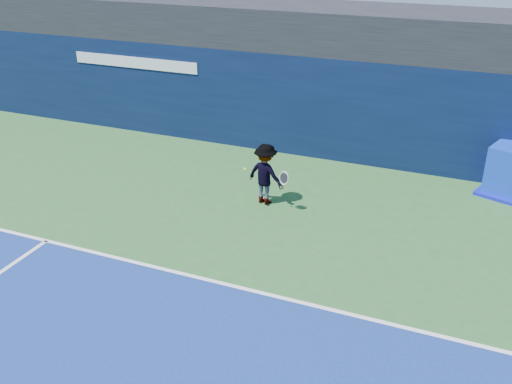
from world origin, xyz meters
The scene contains 5 objects.
baseline centered at (0.00, 3.00, 0.01)m, with size 24.00×0.10×0.01m, color white.
stadium_band centered at (0.00, 11.50, 3.60)m, with size 36.00×3.00×1.20m, color black.
back_wall_assembly centered at (0.00, 10.50, 1.50)m, with size 36.00×1.03×3.00m.
tennis_player centered at (-1.18, 6.66, 0.78)m, with size 1.29×0.81×1.56m.
tennis_ball centered at (-1.47, 6.07, 1.10)m, with size 0.08×0.08×0.08m.
Camera 1 is at (3.51, -5.40, 6.50)m, focal length 40.00 mm.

